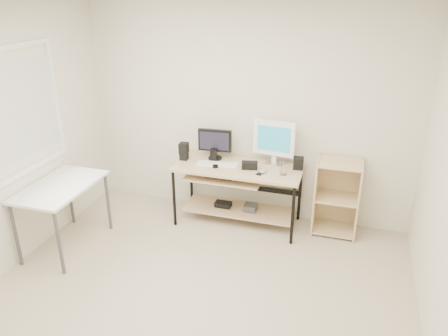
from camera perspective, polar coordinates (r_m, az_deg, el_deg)
name	(u,v)px	position (r m, az deg, el deg)	size (l,w,h in m)	color
room	(170,175)	(3.54, -7.11, -0.87)	(4.01, 4.01, 2.62)	#BBAB8F
desk	(236,182)	(5.22, 1.57, -1.87)	(1.50, 0.65, 0.75)	#CFB083
side_table	(61,192)	(5.00, -20.52, -2.96)	(0.60, 1.00, 0.75)	white
shelf_unit	(337,196)	(5.25, 14.53, -3.55)	(0.50, 0.40, 0.90)	#DABD88
black_monitor	(215,142)	(5.26, -1.20, 3.39)	(0.41, 0.17, 0.37)	black
white_imac	(274,139)	(5.11, 6.56, 3.72)	(0.50, 0.16, 0.53)	silver
keyboard	(217,164)	(5.16, -0.86, 0.52)	(0.49, 0.14, 0.02)	white
mouse	(263,171)	(4.96, 5.14, -0.41)	(0.07, 0.11, 0.04)	#B2B2B7
center_speaker	(250,165)	(5.04, 3.37, 0.35)	(0.18, 0.08, 0.09)	black
speaker_left	(184,151)	(5.30, -5.26, 2.24)	(0.11, 0.11, 0.21)	black
speaker_right	(298,163)	(5.10, 9.70, 0.63)	(0.11, 0.11, 0.14)	black
audio_controller	(214,155)	(5.23, -1.34, 1.71)	(0.08, 0.05, 0.16)	black
volume_puck	(215,166)	(5.08, -1.14, 0.22)	(0.07, 0.07, 0.03)	black
smartphone	(260,173)	(4.94, 4.74, -0.71)	(0.06, 0.11, 0.01)	black
coaster	(283,174)	(4.94, 7.73, -0.84)	(0.08, 0.08, 0.01)	#8F5F40
drinking_glass	(283,169)	(4.91, 7.77, -0.11)	(0.07, 0.07, 0.13)	white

